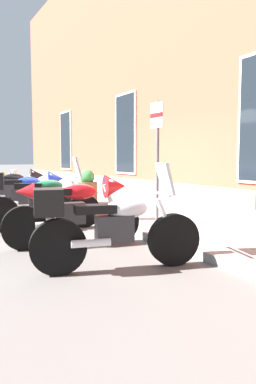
% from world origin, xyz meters
% --- Properties ---
extents(ground_plane, '(140.00, 140.00, 0.00)m').
position_xyz_m(ground_plane, '(0.00, 0.00, 0.00)').
color(ground_plane, '#565451').
extents(sidewalk, '(32.16, 2.58, 0.13)m').
position_xyz_m(sidewalk, '(0.00, 1.29, 0.07)').
color(sidewalk, gray).
rests_on(sidewalk, ground_plane).
extents(motorcycle_black_sport, '(0.64, 2.13, 1.07)m').
position_xyz_m(motorcycle_black_sport, '(-2.08, -1.06, 0.58)').
color(motorcycle_black_sport, black).
rests_on(motorcycle_black_sport, ground_plane).
extents(motorcycle_blue_sport, '(0.73, 2.12, 1.06)m').
position_xyz_m(motorcycle_blue_sport, '(-0.65, -1.06, 0.57)').
color(motorcycle_blue_sport, black).
rests_on(motorcycle_blue_sport, ground_plane).
extents(motorcycle_green_touring, '(0.84, 2.12, 1.37)m').
position_xyz_m(motorcycle_green_touring, '(0.68, -1.24, 0.57)').
color(motorcycle_green_touring, black).
rests_on(motorcycle_green_touring, ground_plane).
extents(motorcycle_red_sport, '(0.68, 2.08, 1.08)m').
position_xyz_m(motorcycle_red_sport, '(2.20, -1.05, 0.58)').
color(motorcycle_red_sport, black).
rests_on(motorcycle_red_sport, ground_plane).
extents(motorcycle_silver_touring, '(0.87, 2.03, 1.29)m').
position_xyz_m(motorcycle_silver_touring, '(3.54, -1.22, 0.54)').
color(motorcycle_silver_touring, black).
rests_on(motorcycle_silver_touring, ground_plane).
extents(parking_sign, '(0.36, 0.07, 2.21)m').
position_xyz_m(parking_sign, '(1.97, 0.56, 1.57)').
color(parking_sign, '#4C4C51').
rests_on(parking_sign, sidewalk).
extents(barrel_planter, '(0.57, 0.57, 0.91)m').
position_xyz_m(barrel_planter, '(-1.61, 0.79, 0.53)').
color(barrel_planter, brown).
rests_on(barrel_planter, sidewalk).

